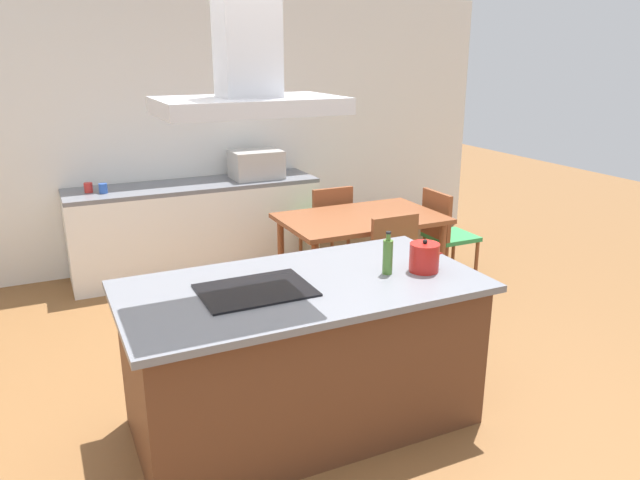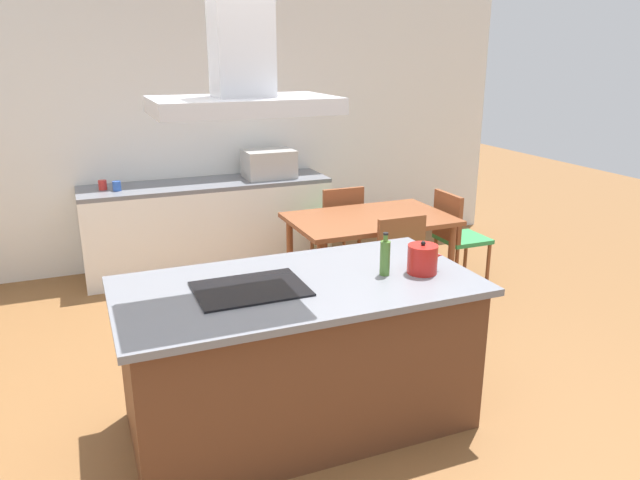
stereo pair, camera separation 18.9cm
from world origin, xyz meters
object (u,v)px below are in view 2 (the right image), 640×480
countertop_microwave (269,164)px  coffee_mug_red (103,185)px  olive_oil_bottle (385,257)px  dining_table (370,226)px  coffee_mug_blue (117,186)px  chair_at_right_end (456,232)px  chair_facing_back_wall (339,224)px  cooktop (250,289)px  range_hood (242,61)px  chair_facing_island (407,267)px  tea_kettle (423,259)px

countertop_microwave → coffee_mug_red: bearing=178.9°
olive_oil_bottle → dining_table: 1.86m
countertop_microwave → dining_table: 1.43m
coffee_mug_blue → chair_at_right_end: coffee_mug_blue is taller
dining_table → chair_facing_back_wall: (0.00, 0.67, -0.16)m
olive_oil_bottle → cooktop: bearing=174.8°
cooktop → range_hood: range_hood is taller
chair_at_right_end → chair_facing_back_wall: 1.13m
coffee_mug_red → chair_at_right_end: size_ratio=0.10×
olive_oil_bottle → chair_facing_island: bearing=53.0°
olive_oil_bottle → tea_kettle: bearing=-13.9°
cooktop → chair_facing_back_wall: bearing=55.7°
olive_oil_bottle → range_hood: range_hood is taller
coffee_mug_blue → tea_kettle: bearing=-63.4°
coffee_mug_blue → range_hood: size_ratio=0.10×
olive_oil_bottle → chair_at_right_end: 2.41m
dining_table → coffee_mug_red: bearing=148.2°
olive_oil_bottle → coffee_mug_blue: (-1.26, 2.89, -0.06)m
coffee_mug_red → chair_facing_back_wall: size_ratio=0.10×
cooktop → chair_facing_island: (1.54, 0.93, -0.40)m
cooktop → olive_oil_bottle: size_ratio=2.34×
olive_oil_bottle → countertop_microwave: countertop_microwave is taller
cooktop → chair_facing_island: size_ratio=0.67×
countertop_microwave → chair_facing_island: countertop_microwave is taller
dining_table → range_hood: range_hood is taller
range_hood → coffee_mug_red: bearing=101.4°
tea_kettle → dining_table: size_ratio=0.16×
olive_oil_bottle → chair_at_right_end: (1.67, 1.67, -0.50)m
olive_oil_bottle → chair_facing_back_wall: olive_oil_bottle is taller
coffee_mug_blue → cooktop: bearing=-80.6°
chair_at_right_end → range_hood: range_hood is taller
countertop_microwave → range_hood: size_ratio=0.56×
cooktop → chair_at_right_end: (2.46, 1.59, -0.40)m
coffee_mug_blue → olive_oil_bottle: bearing=-66.5°
tea_kettle → coffee_mug_red: (-1.59, 3.04, -0.04)m
coffee_mug_blue → chair_at_right_end: 3.20m
tea_kettle → chair_facing_back_wall: (0.53, 2.38, -0.48)m
cooktop → chair_at_right_end: 2.96m
chair_facing_back_wall → range_hood: range_hood is taller
tea_kettle → range_hood: (-1.01, 0.13, 1.12)m
tea_kettle → olive_oil_bottle: size_ratio=0.89×
range_hood → coffee_mug_blue: bearing=99.4°
olive_oil_bottle → countertop_microwave: (0.24, 2.95, 0.03)m
tea_kettle → chair_facing_back_wall: size_ratio=0.26×
chair_facing_island → chair_facing_back_wall: 1.33m
olive_oil_bottle → dining_table: bearing=65.7°
cooktop → chair_facing_island: 1.84m
dining_table → chair_facing_island: 0.68m
dining_table → chair_facing_back_wall: size_ratio=1.57×
chair_facing_island → range_hood: size_ratio=0.99×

